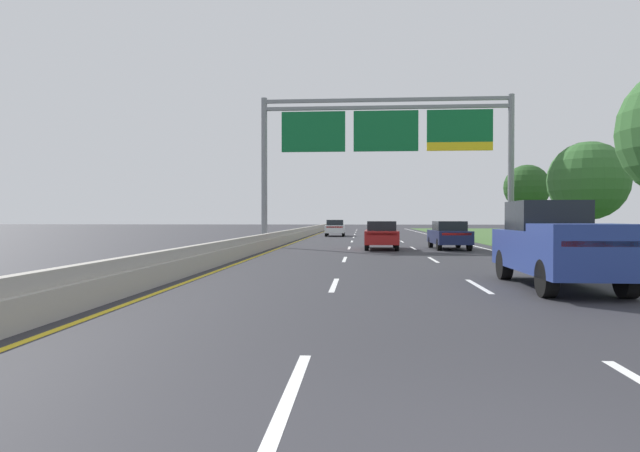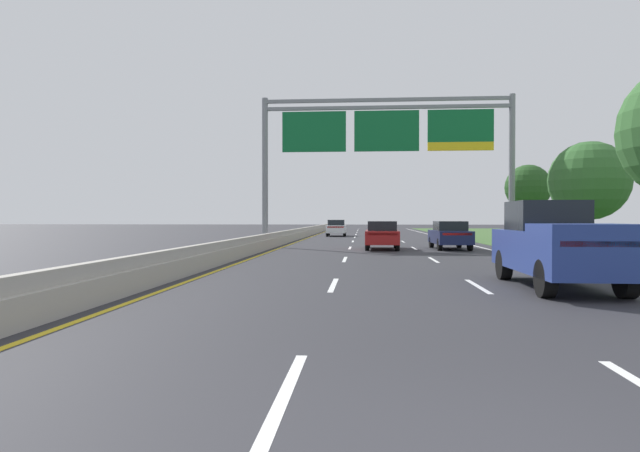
{
  "view_description": "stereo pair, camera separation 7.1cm",
  "coord_description": "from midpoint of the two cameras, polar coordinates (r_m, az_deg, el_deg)",
  "views": [
    {
      "loc": [
        -1.15,
        -4.01,
        1.75
      ],
      "look_at": [
        -2.7,
        16.84,
        1.45
      ],
      "focal_mm": 31.32,
      "sensor_mm": 36.0,
      "label": 1
    },
    {
      "loc": [
        -1.07,
        -4.0,
        1.75
      ],
      "look_at": [
        -2.7,
        16.84,
        1.45
      ],
      "focal_mm": 31.32,
      "sensor_mm": 36.0,
      "label": 2
    }
  ],
  "objects": [
    {
      "name": "overhead_sign_gantry",
      "position": [
        33.89,
        6.87,
        8.82
      ],
      "size": [
        15.06,
        0.42,
        9.04
      ],
      "color": "gray",
      "rests_on": "ground"
    },
    {
      "name": "car_white_left_lane_sedan",
      "position": [
        53.82,
        1.72,
        -0.17
      ],
      "size": [
        1.88,
        4.42,
        1.57
      ],
      "rotation": [
        0.0,
        0.0,
        1.58
      ],
      "color": "silver",
      "rests_on": "ground"
    },
    {
      "name": "median_barrier_concrete",
      "position": [
        39.41,
        -3.56,
        -1.21
      ],
      "size": [
        0.6,
        110.0,
        0.85
      ],
      "color": "#A8A399",
      "rests_on": "ground"
    },
    {
      "name": "ground_plane",
      "position": [
        39.06,
        6.07,
        -1.75
      ],
      "size": [
        220.0,
        220.0,
        0.0
      ],
      "primitive_type": "plane",
      "color": "#2B2B30"
    },
    {
      "name": "lane_striping",
      "position": [
        38.6,
        6.09,
        -1.77
      ],
      "size": [
        11.96,
        106.0,
        0.01
      ],
      "color": "white",
      "rests_on": "ground"
    },
    {
      "name": "car_red_centre_lane_sedan",
      "position": [
        31.37,
        6.43,
        -0.88
      ],
      "size": [
        1.93,
        4.45,
        1.57
      ],
      "rotation": [
        0.0,
        0.0,
        1.54
      ],
      "color": "maroon",
      "rests_on": "ground"
    },
    {
      "name": "roadside_tree_mid",
      "position": [
        33.23,
        25.86,
        4.17
      ],
      "size": [
        4.21,
        4.21,
        5.85
      ],
      "color": "#4C3823",
      "rests_on": "ground"
    },
    {
      "name": "grass_verge_right",
      "position": [
        41.85,
        25.55,
        -1.64
      ],
      "size": [
        14.0,
        110.0,
        0.02
      ],
      "primitive_type": "cube",
      "color": "#3D602D",
      "rests_on": "ground"
    },
    {
      "name": "pickup_truck_blue",
      "position": [
        15.25,
        23.13,
        -1.78
      ],
      "size": [
        2.02,
        5.41,
        2.2
      ],
      "rotation": [
        0.0,
        0.0,
        1.57
      ],
      "color": "navy",
      "rests_on": "ground"
    },
    {
      "name": "roadside_tree_far",
      "position": [
        46.14,
        20.54,
        3.69
      ],
      "size": [
        3.51,
        3.51,
        5.88
      ],
      "color": "#4C3823",
      "rests_on": "ground"
    },
    {
      "name": "car_navy_right_lane_sedan",
      "position": [
        32.05,
        13.19,
        -0.86
      ],
      "size": [
        1.93,
        4.45,
        1.57
      ],
      "rotation": [
        0.0,
        0.0,
        1.6
      ],
      "color": "#161E47",
      "rests_on": "ground"
    }
  ]
}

